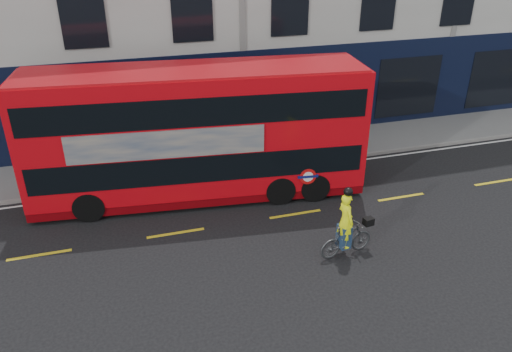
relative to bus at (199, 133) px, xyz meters
name	(u,v)px	position (x,y,z in m)	size (l,w,h in m)	color
ground	(312,239)	(2.71, -3.79, -2.33)	(120.00, 120.00, 0.00)	black
pavement	(253,153)	(2.71, 2.71, -2.27)	(60.00, 3.00, 0.12)	slate
kerb	(264,168)	(2.71, 1.21, -2.27)	(60.00, 0.12, 0.13)	slate
road_edge_line	(266,173)	(2.71, 0.91, -2.33)	(58.00, 0.10, 0.01)	silver
lane_dashes	(295,214)	(2.71, -2.29, -2.33)	(58.00, 0.12, 0.01)	gold
bus	(199,133)	(0.00, 0.00, 0.00)	(11.50, 3.81, 4.55)	red
cyclist	(346,233)	(3.29, -4.82, -1.58)	(1.75, 0.71, 2.24)	#444649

